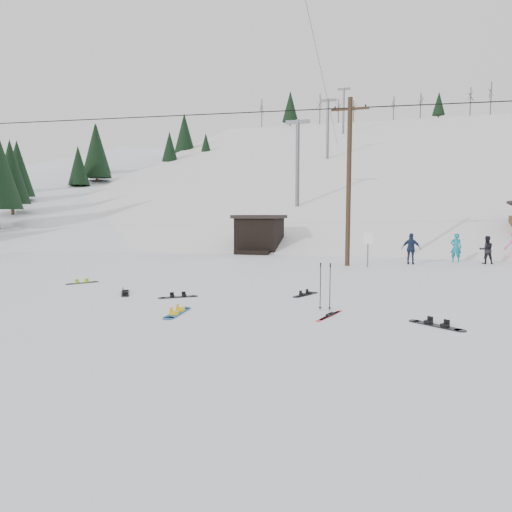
# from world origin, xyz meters

# --- Properties ---
(ground) EXTENTS (200.00, 200.00, 0.00)m
(ground) POSITION_xyz_m (0.00, 0.00, 0.00)
(ground) COLOR white
(ground) RESTS_ON ground
(ski_slope) EXTENTS (60.00, 85.24, 65.97)m
(ski_slope) POSITION_xyz_m (0.00, 55.00, -12.00)
(ski_slope) COLOR white
(ski_slope) RESTS_ON ground
(ridge_left) EXTENTS (47.54, 95.03, 58.38)m
(ridge_left) POSITION_xyz_m (-36.00, 48.00, -11.00)
(ridge_left) COLOR white
(ridge_left) RESTS_ON ground
(treeline_left) EXTENTS (20.00, 64.00, 10.00)m
(treeline_left) POSITION_xyz_m (-34.00, 40.00, 0.00)
(treeline_left) COLOR black
(treeline_left) RESTS_ON ground
(treeline_crest) EXTENTS (50.00, 6.00, 10.00)m
(treeline_crest) POSITION_xyz_m (0.00, 86.00, 0.00)
(treeline_crest) COLOR black
(treeline_crest) RESTS_ON ski_slope
(utility_pole) EXTENTS (2.00, 0.26, 9.00)m
(utility_pole) POSITION_xyz_m (2.00, 14.00, 4.68)
(utility_pole) COLOR #3A2819
(utility_pole) RESTS_ON ground
(trail_sign) EXTENTS (0.50, 0.09, 1.85)m
(trail_sign) POSITION_xyz_m (3.10, 13.58, 1.27)
(trail_sign) COLOR #595B60
(trail_sign) RESTS_ON ground
(lift_hut) EXTENTS (3.40, 4.10, 2.75)m
(lift_hut) POSITION_xyz_m (-5.00, 20.94, 1.36)
(lift_hut) COLOR black
(lift_hut) RESTS_ON ground
(lift_tower_near) EXTENTS (2.20, 0.36, 8.00)m
(lift_tower_near) POSITION_xyz_m (-4.00, 30.00, 7.86)
(lift_tower_near) COLOR #595B60
(lift_tower_near) RESTS_ON ski_slope
(lift_tower_mid) EXTENTS (2.20, 0.36, 8.00)m
(lift_tower_mid) POSITION_xyz_m (-4.00, 50.00, 14.36)
(lift_tower_mid) COLOR #595B60
(lift_tower_mid) RESTS_ON ski_slope
(lift_tower_far) EXTENTS (2.20, 0.36, 8.00)m
(lift_tower_far) POSITION_xyz_m (-4.00, 70.00, 20.86)
(lift_tower_far) COLOR #595B60
(lift_tower_far) RESTS_ON ski_slope
(hero_snowboard) EXTENTS (0.44, 1.67, 0.12)m
(hero_snowboard) POSITION_xyz_m (-1.61, 0.48, 0.03)
(hero_snowboard) COLOR #165490
(hero_snowboard) RESTS_ON ground
(hero_skis) EXTENTS (0.54, 1.57, 0.08)m
(hero_skis) POSITION_xyz_m (2.65, 1.38, 0.02)
(hero_skis) COLOR red
(hero_skis) RESTS_ON ground
(ski_poles) EXTENTS (0.39, 0.10, 1.41)m
(ski_poles) POSITION_xyz_m (2.40, 2.18, 0.72)
(ski_poles) COLOR black
(ski_poles) RESTS_ON ground
(board_scatter_a) EXTENTS (1.17, 0.90, 0.10)m
(board_scatter_a) POSITION_xyz_m (-2.71, 2.78, 0.02)
(board_scatter_a) COLOR black
(board_scatter_a) RESTS_ON ground
(board_scatter_b) EXTENTS (0.91, 1.28, 0.10)m
(board_scatter_b) POSITION_xyz_m (-4.84, 2.89, 0.03)
(board_scatter_b) COLOR black
(board_scatter_b) RESTS_ON ground
(board_scatter_c) EXTENTS (0.90, 1.11, 0.09)m
(board_scatter_c) POSITION_xyz_m (-7.90, 4.55, 0.02)
(board_scatter_c) COLOR black
(board_scatter_c) RESTS_ON ground
(board_scatter_d) EXTENTS (1.32, 1.01, 0.11)m
(board_scatter_d) POSITION_xyz_m (5.41, 1.01, 0.03)
(board_scatter_d) COLOR black
(board_scatter_d) RESTS_ON ground
(board_scatter_f) EXTENTS (0.71, 1.29, 0.10)m
(board_scatter_f) POSITION_xyz_m (1.41, 4.44, 0.02)
(board_scatter_f) COLOR black
(board_scatter_f) RESTS_ON ground
(skier_teal) EXTENTS (0.65, 0.45, 1.70)m
(skier_teal) POSITION_xyz_m (7.97, 17.78, 0.85)
(skier_teal) COLOR #0D738A
(skier_teal) RESTS_ON ground
(skier_dark) EXTENTS (0.84, 0.70, 1.59)m
(skier_dark) POSITION_xyz_m (9.50, 17.22, 0.80)
(skier_dark) COLOR black
(skier_dark) RESTS_ON ground
(skier_navy) EXTENTS (1.07, 0.55, 1.75)m
(skier_navy) POSITION_xyz_m (5.38, 15.73, 0.88)
(skier_navy) COLOR #192540
(skier_navy) RESTS_ON ground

